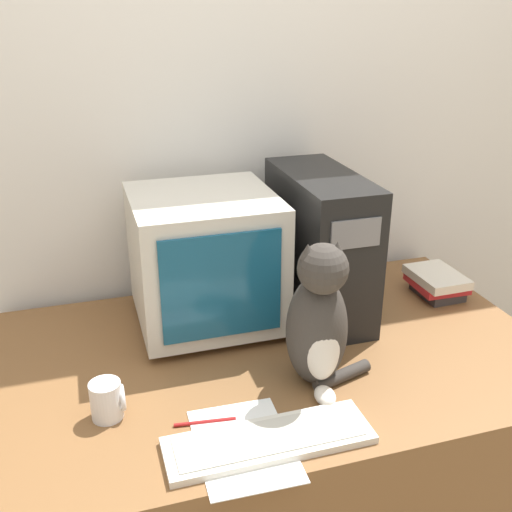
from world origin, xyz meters
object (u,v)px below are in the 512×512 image
object	(u,v)px
pen	(205,422)
crt_monitor	(205,259)
book_stack	(437,283)
mug	(108,400)
computer_tower	(319,244)
keyboard	(269,440)
cat	(319,322)

from	to	relation	value
pen	crt_monitor	bearing A→B (deg)	76.62
crt_monitor	pen	size ratio (longest dim) A/B	2.88
book_stack	mug	distance (m)	1.15
computer_tower	keyboard	xyz separation A→B (m)	(-0.35, -0.56, -0.21)
keyboard	mug	distance (m)	0.39
cat	pen	bearing A→B (deg)	-160.50
crt_monitor	keyboard	size ratio (longest dim) A/B	0.89
book_stack	pen	distance (m)	0.99
pen	computer_tower	bearing A→B (deg)	43.89
computer_tower	book_stack	world-z (taller)	computer_tower
cat	mug	distance (m)	0.54
book_stack	computer_tower	bearing A→B (deg)	176.30
computer_tower	mug	size ratio (longest dim) A/B	4.97
crt_monitor	book_stack	size ratio (longest dim) A/B	2.09
cat	computer_tower	bearing A→B (deg)	73.35
cat	mug	bearing A→B (deg)	-175.89
computer_tower	mug	xyz separation A→B (m)	(-0.68, -0.36, -0.18)
computer_tower	cat	xyz separation A→B (m)	(-0.16, -0.38, -0.04)
cat	mug	size ratio (longest dim) A/B	4.19
cat	mug	xyz separation A→B (m)	(-0.53, 0.02, -0.13)
crt_monitor	cat	distance (m)	0.45
keyboard	book_stack	distance (m)	0.94
pen	mug	distance (m)	0.24
mug	crt_monitor	bearing A→B (deg)	49.54
keyboard	book_stack	bearing A→B (deg)	34.81
keyboard	mug	size ratio (longest dim) A/B	4.93
cat	pen	xyz separation A→B (m)	(-0.31, -0.07, -0.18)
keyboard	mug	xyz separation A→B (m)	(-0.34, 0.20, 0.04)
computer_tower	book_stack	distance (m)	0.46
book_stack	pen	bearing A→B (deg)	-154.55
crt_monitor	cat	bearing A→B (deg)	-63.56
crt_monitor	computer_tower	size ratio (longest dim) A/B	0.89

